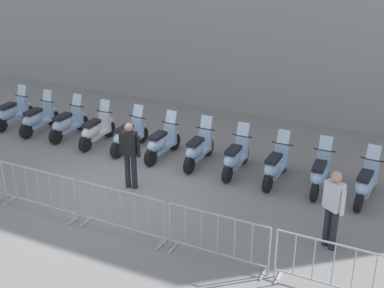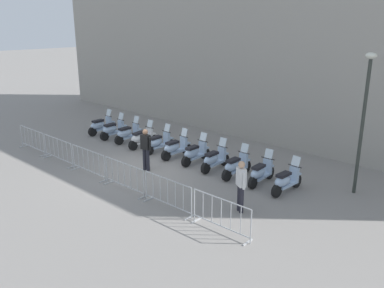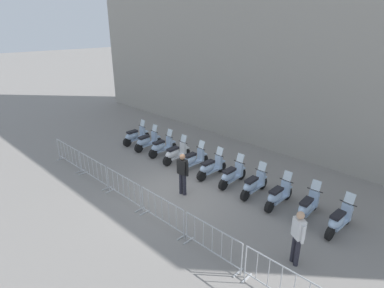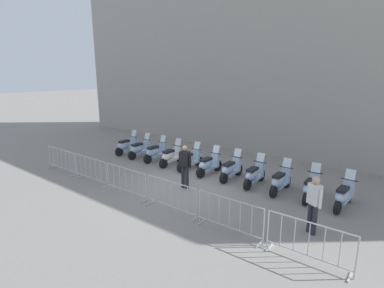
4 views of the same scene
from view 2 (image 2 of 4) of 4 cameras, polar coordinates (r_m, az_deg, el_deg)
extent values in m
plane|color=gray|center=(17.28, -6.84, -3.49)|extent=(120.00, 120.00, 0.00)
cube|color=#9E998E|center=(21.83, 8.27, 15.69)|extent=(27.94, 7.76, 11.02)
cylinder|color=black|center=(22.94, -10.88, 2.30)|extent=(0.23, 0.50, 0.48)
cylinder|color=black|center=(22.25, -13.40, 1.65)|extent=(0.23, 0.50, 0.48)
cube|color=#A8C1E0|center=(22.58, -12.13, 2.08)|extent=(0.45, 0.91, 0.10)
ellipsoid|color=#A8C1E0|center=(22.36, -12.74, 2.52)|extent=(0.52, 0.89, 0.40)
cube|color=black|center=(22.32, -12.71, 3.08)|extent=(0.39, 0.64, 0.10)
cube|color=#A8C1E0|center=(22.76, -11.29, 2.96)|extent=(0.36, 0.20, 0.60)
cylinder|color=black|center=(22.68, -11.34, 3.76)|extent=(0.56, 0.15, 0.04)
cube|color=silver|center=(22.66, -11.27, 4.23)|extent=(0.34, 0.20, 0.35)
cube|color=#A8C1E0|center=(22.87, -10.92, 2.95)|extent=(0.26, 0.35, 0.06)
cylinder|color=black|center=(22.06, -9.25, 1.77)|extent=(0.23, 0.50, 0.48)
cylinder|color=black|center=(21.34, -11.84, 1.08)|extent=(0.23, 0.50, 0.48)
cube|color=#A8C1E0|center=(21.68, -10.53, 1.53)|extent=(0.44, 0.91, 0.10)
ellipsoid|color=#A8C1E0|center=(21.46, -11.16, 1.99)|extent=(0.51, 0.89, 0.40)
cube|color=black|center=(21.42, -11.12, 2.57)|extent=(0.39, 0.64, 0.10)
cube|color=#A8C1E0|center=(21.86, -9.67, 2.45)|extent=(0.36, 0.20, 0.60)
cylinder|color=black|center=(21.78, -9.72, 3.29)|extent=(0.56, 0.14, 0.04)
cube|color=silver|center=(21.77, -9.64, 3.77)|extent=(0.34, 0.20, 0.35)
cube|color=#A8C1E0|center=(21.98, -9.29, 2.45)|extent=(0.26, 0.35, 0.06)
cylinder|color=black|center=(21.26, -7.23, 1.26)|extent=(0.22, 0.50, 0.48)
cylinder|color=black|center=(20.54, -9.90, 0.54)|extent=(0.22, 0.50, 0.48)
cube|color=#A8C1E0|center=(20.88, -8.55, 1.01)|extent=(0.42, 0.90, 0.10)
ellipsoid|color=#A8C1E0|center=(20.65, -9.19, 1.48)|extent=(0.50, 0.89, 0.40)
cube|color=black|center=(20.61, -9.15, 2.09)|extent=(0.38, 0.64, 0.10)
cube|color=#A8C1E0|center=(21.06, -7.65, 1.96)|extent=(0.36, 0.20, 0.60)
cylinder|color=black|center=(20.98, -7.69, 2.83)|extent=(0.56, 0.13, 0.04)
cube|color=silver|center=(20.96, -7.61, 3.33)|extent=(0.34, 0.19, 0.35)
cube|color=#A8C1E0|center=(21.18, -7.26, 1.96)|extent=(0.25, 0.35, 0.06)
cylinder|color=black|center=(20.43, -5.40, 0.64)|extent=(0.24, 0.50, 0.48)
cylinder|color=black|center=(19.65, -8.03, -0.16)|extent=(0.24, 0.50, 0.48)
cube|color=white|center=(20.02, -6.69, 0.36)|extent=(0.45, 0.91, 0.10)
ellipsoid|color=white|center=(19.78, -7.32, 0.84)|extent=(0.53, 0.90, 0.40)
cube|color=black|center=(19.73, -7.27, 1.47)|extent=(0.40, 0.64, 0.10)
cube|color=white|center=(20.22, -5.81, 1.36)|extent=(0.36, 0.21, 0.60)
cylinder|color=black|center=(20.13, -5.84, 2.26)|extent=(0.56, 0.15, 0.04)
cube|color=silver|center=(20.12, -5.75, 2.79)|extent=(0.34, 0.20, 0.35)
cube|color=white|center=(20.36, -5.43, 1.37)|extent=(0.26, 0.35, 0.06)
cylinder|color=black|center=(19.66, -3.05, 0.01)|extent=(0.20, 0.49, 0.48)
cylinder|color=black|center=(18.91, -5.86, -0.79)|extent=(0.20, 0.49, 0.48)
cube|color=#A8C1E0|center=(19.27, -4.43, -0.27)|extent=(0.40, 0.90, 0.10)
ellipsoid|color=#A8C1E0|center=(19.02, -5.09, 0.23)|extent=(0.47, 0.88, 0.40)
cube|color=black|center=(18.98, -5.03, 0.89)|extent=(0.36, 0.63, 0.10)
cube|color=#A8C1E0|center=(19.45, -3.47, 0.76)|extent=(0.36, 0.18, 0.60)
cylinder|color=black|center=(19.36, -3.49, 1.69)|extent=(0.56, 0.11, 0.04)
cube|color=silver|center=(19.34, -3.39, 2.24)|extent=(0.34, 0.18, 0.35)
cube|color=#A8C1E0|center=(19.58, -3.06, 0.76)|extent=(0.24, 0.34, 0.06)
cylinder|color=black|center=(18.92, -0.73, -0.69)|extent=(0.21, 0.49, 0.48)
cylinder|color=black|center=(18.13, -3.55, -1.56)|extent=(0.21, 0.49, 0.48)
cube|color=#A8C1E0|center=(18.50, -2.11, -1.00)|extent=(0.40, 0.90, 0.10)
ellipsoid|color=#A8C1E0|center=(18.25, -2.76, -0.48)|extent=(0.47, 0.88, 0.40)
cube|color=black|center=(18.20, -2.70, 0.20)|extent=(0.36, 0.63, 0.10)
cube|color=#A8C1E0|center=(18.70, -1.15, 0.09)|extent=(0.36, 0.19, 0.60)
cylinder|color=black|center=(18.60, -1.15, 1.06)|extent=(0.56, 0.11, 0.04)
cube|color=silver|center=(18.59, -1.05, 1.62)|extent=(0.34, 0.18, 0.35)
cube|color=#A8C1E0|center=(18.84, -0.74, 0.09)|extent=(0.24, 0.34, 0.06)
cylinder|color=black|center=(18.29, 1.82, -1.36)|extent=(0.23, 0.50, 0.48)
cylinder|color=black|center=(17.40, -0.79, -2.36)|extent=(0.23, 0.50, 0.48)
cube|color=#A8C1E0|center=(17.83, 0.55, -1.72)|extent=(0.45, 0.91, 0.10)
ellipsoid|color=#A8C1E0|center=(17.55, -0.05, -1.21)|extent=(0.52, 0.90, 0.40)
cube|color=black|center=(17.50, 0.02, -0.51)|extent=(0.40, 0.64, 0.10)
cube|color=#A8C1E0|center=(18.05, 1.45, -0.57)|extent=(0.36, 0.21, 0.60)
cylinder|color=black|center=(17.95, 1.46, 0.43)|extent=(0.56, 0.15, 0.04)
cube|color=silver|center=(17.93, 1.57, 1.01)|extent=(0.34, 0.20, 0.35)
cube|color=#A8C1E0|center=(18.20, 1.83, -0.55)|extent=(0.26, 0.35, 0.06)
cylinder|color=black|center=(17.60, 4.45, -2.18)|extent=(0.24, 0.50, 0.48)
cylinder|color=black|center=(16.68, 1.88, -3.28)|extent=(0.24, 0.50, 0.48)
cube|color=#A8C1E0|center=(17.12, 3.20, -2.59)|extent=(0.46, 0.91, 0.10)
ellipsoid|color=#A8C1E0|center=(16.83, 2.63, -2.07)|extent=(0.53, 0.90, 0.40)
cube|color=black|center=(16.78, 2.71, -1.34)|extent=(0.40, 0.65, 0.10)
cube|color=#A8C1E0|center=(17.35, 4.10, -1.38)|extent=(0.36, 0.21, 0.60)
cylinder|color=black|center=(17.25, 4.13, -0.34)|extent=(0.56, 0.15, 0.04)
cube|color=silver|center=(17.23, 4.24, 0.27)|extent=(0.34, 0.20, 0.35)
cube|color=#A8C1E0|center=(17.51, 4.47, -1.35)|extent=(0.26, 0.35, 0.06)
cylinder|color=black|center=(16.95, 7.37, -3.07)|extent=(0.22, 0.50, 0.48)
cylinder|color=black|center=(16.02, 4.76, -4.24)|extent=(0.22, 0.50, 0.48)
cube|color=#A8C1E0|center=(16.47, 6.11, -3.51)|extent=(0.43, 0.90, 0.10)
ellipsoid|color=#A8C1E0|center=(16.17, 5.54, -2.98)|extent=(0.50, 0.89, 0.40)
cube|color=black|center=(16.12, 5.63, -2.22)|extent=(0.38, 0.64, 0.10)
cube|color=#A8C1E0|center=(16.70, 7.04, -2.24)|extent=(0.36, 0.20, 0.60)
cylinder|color=black|center=(16.59, 7.08, -1.17)|extent=(0.56, 0.13, 0.04)
cube|color=silver|center=(16.57, 7.21, -0.54)|extent=(0.34, 0.19, 0.35)
cube|color=#A8C1E0|center=(16.86, 7.41, -2.21)|extent=(0.25, 0.35, 0.06)
cylinder|color=black|center=(16.46, 10.52, -3.87)|extent=(0.25, 0.50, 0.48)
cylinder|color=black|center=(15.46, 8.28, -5.21)|extent=(0.25, 0.50, 0.48)
cube|color=#A8C1E0|center=(15.94, 9.44, -4.39)|extent=(0.48, 0.91, 0.10)
ellipsoid|color=#A8C1E0|center=(15.63, 8.97, -3.88)|extent=(0.55, 0.90, 0.40)
cube|color=black|center=(15.57, 9.07, -3.09)|extent=(0.42, 0.65, 0.10)
cube|color=#A8C1E0|center=(16.20, 10.26, -3.04)|extent=(0.36, 0.22, 0.60)
cylinder|color=black|center=(16.09, 10.33, -1.94)|extent=(0.55, 0.17, 0.04)
cube|color=silver|center=(16.07, 10.45, -1.29)|extent=(0.34, 0.21, 0.35)
cube|color=#A8C1E0|center=(16.37, 10.57, -2.99)|extent=(0.27, 0.36, 0.06)
cylinder|color=black|center=(15.89, 14.03, -4.92)|extent=(0.20, 0.49, 0.48)
cylinder|color=black|center=(14.92, 11.46, -6.26)|extent=(0.20, 0.49, 0.48)
cube|color=#A8C1E0|center=(15.38, 12.80, -5.43)|extent=(0.39, 0.90, 0.10)
ellipsoid|color=#A8C1E0|center=(15.08, 12.27, -4.90)|extent=(0.47, 0.88, 0.40)
cube|color=black|center=(15.02, 12.39, -4.09)|extent=(0.36, 0.63, 0.10)
cube|color=#A8C1E0|center=(15.63, 13.75, -4.06)|extent=(0.36, 0.18, 0.60)
cylinder|color=black|center=(15.51, 13.83, -2.93)|extent=(0.56, 0.11, 0.04)
cube|color=silver|center=(15.49, 13.98, -2.26)|extent=(0.34, 0.18, 0.35)
cube|color=#A8C1E0|center=(15.79, 14.10, -4.02)|extent=(0.24, 0.34, 0.06)
cube|color=#B2B5B7|center=(21.57, -21.96, -0.29)|extent=(0.12, 0.44, 0.04)
cube|color=#B2B5B7|center=(19.92, -19.47, -1.45)|extent=(0.12, 0.44, 0.04)
cylinder|color=#B2B5B7|center=(21.50, -22.21, 1.03)|extent=(0.04, 0.04, 1.05)
cylinder|color=#B2B5B7|center=(19.70, -19.50, -0.11)|extent=(0.04, 0.04, 1.05)
cylinder|color=#B2B5B7|center=(20.46, -21.08, 1.89)|extent=(2.06, 0.44, 0.04)
cylinder|color=#B2B5B7|center=(20.69, -20.81, -0.43)|extent=(2.06, 0.44, 0.04)
cylinder|color=#B2B5B7|center=(21.18, -21.82, 1.09)|extent=(0.02, 0.02, 0.87)
cylinder|color=#B2B5B7|center=(20.87, -21.39, 0.91)|extent=(0.02, 0.02, 0.87)
cylinder|color=#B2B5B7|center=(20.57, -20.94, 0.73)|extent=(0.02, 0.02, 0.87)
cylinder|color=#B2B5B7|center=(20.27, -20.49, 0.54)|extent=(0.02, 0.02, 0.87)
cylinder|color=#B2B5B7|center=(19.97, -20.02, 0.34)|extent=(0.02, 0.02, 0.87)
cube|color=#B2B5B7|center=(19.68, -19.07, -1.63)|extent=(0.12, 0.44, 0.04)
cube|color=#B2B5B7|center=(18.09, -16.06, -3.02)|extent=(0.12, 0.44, 0.04)
cylinder|color=#B2B5B7|center=(19.60, -19.33, -0.18)|extent=(0.04, 0.04, 1.05)
cylinder|color=#B2B5B7|center=(17.86, -16.05, -1.57)|extent=(0.04, 0.04, 1.05)
cylinder|color=#B2B5B7|center=(18.57, -17.92, 0.69)|extent=(2.06, 0.44, 0.04)
cylinder|color=#B2B5B7|center=(18.83, -17.67, -1.84)|extent=(2.06, 0.44, 0.04)
cylinder|color=#B2B5B7|center=(19.28, -18.85, -0.14)|extent=(0.02, 0.02, 0.87)
cylinder|color=#B2B5B7|center=(18.98, -18.33, -0.36)|extent=(0.02, 0.02, 0.87)
cylinder|color=#B2B5B7|center=(18.69, -17.80, -0.58)|extent=(0.02, 0.02, 0.87)
cylinder|color=#B2B5B7|center=(18.40, -17.24, -0.82)|extent=(0.02, 0.02, 0.87)
cylinder|color=#B2B5B7|center=(18.12, -16.67, -1.05)|extent=(0.02, 0.02, 0.87)
cube|color=#B2B5B7|center=(17.86, -15.57, -3.25)|extent=(0.12, 0.44, 0.04)
cube|color=#B2B5B7|center=(16.36, -11.89, -4.93)|extent=(0.12, 0.44, 0.04)
cylinder|color=#B2B5B7|center=(17.76, -15.85, -1.66)|extent=(0.04, 0.04, 1.05)
cylinder|color=#B2B5B7|center=(16.11, -11.83, -3.35)|extent=(0.04, 0.04, 1.05)
cylinder|color=#B2B5B7|center=(16.76, -14.07, -0.78)|extent=(2.06, 0.44, 0.04)
cylinder|color=#B2B5B7|center=(17.04, -13.85, -3.55)|extent=(2.06, 0.44, 0.04)
cylinder|color=#B2B5B7|center=(17.45, -15.25, -1.64)|extent=(0.02, 0.02, 0.87)
cylinder|color=#B2B5B7|center=(17.17, -14.62, -1.90)|extent=(0.02, 0.02, 0.87)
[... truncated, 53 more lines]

